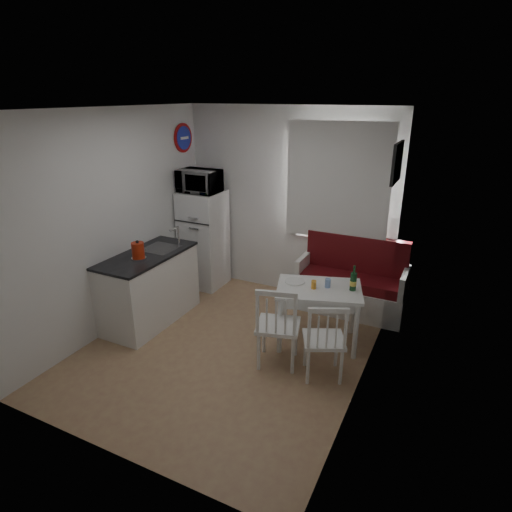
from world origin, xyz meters
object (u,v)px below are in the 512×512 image
at_px(kitchen_counter, 150,287).
at_px(fridge, 204,239).
at_px(microwave, 199,181).
at_px(chair_left, 275,319).
at_px(wine_bottle, 354,278).
at_px(chair_right, 322,334).
at_px(bench, 351,288).
at_px(dining_table, 319,294).
at_px(kettle, 138,251).

relative_size(kitchen_counter, fridge, 0.92).
bearing_deg(fridge, microwave, -90.00).
relative_size(chair_left, microwave, 0.94).
relative_size(chair_left, wine_bottle, 1.85).
distance_m(chair_left, fridge, 2.35).
height_order(fridge, microwave, microwave).
xyz_separation_m(kitchen_counter, microwave, (0.02, 1.19, 1.13)).
height_order(kitchen_counter, wine_bottle, kitchen_counter).
bearing_deg(chair_right, microwave, 123.19).
height_order(bench, wine_bottle, bench).
xyz_separation_m(bench, chair_left, (-0.40, -1.61, 0.25)).
xyz_separation_m(dining_table, kettle, (-2.02, -0.61, 0.39)).
xyz_separation_m(bench, chair_right, (0.10, -1.61, 0.20)).
bearing_deg(kitchen_counter, microwave, 89.06).
xyz_separation_m(bench, wine_bottle, (0.20, -0.85, 0.51)).
bearing_deg(dining_table, fridge, 140.40).
bearing_deg(dining_table, bench, 63.70).
bearing_deg(chair_left, dining_table, 53.91).
bearing_deg(fridge, chair_right, -32.95).
bearing_deg(wine_bottle, chair_left, -128.06).
xyz_separation_m(dining_table, fridge, (-2.05, 0.83, 0.09)).
bearing_deg(kitchen_counter, chair_left, -8.00).
height_order(kitchen_counter, bench, kitchen_counter).
relative_size(dining_table, chair_left, 2.03).
relative_size(bench, chair_right, 2.64).
distance_m(bench, wine_bottle, 1.01).
xyz_separation_m(chair_left, wine_bottle, (0.60, 0.77, 0.27)).
relative_size(chair_right, fridge, 0.37).
xyz_separation_m(kitchen_counter, kettle, (0.05, -0.20, 0.56)).
relative_size(dining_table, microwave, 1.91).
bearing_deg(kitchen_counter, wine_bottle, 11.89).
bearing_deg(dining_table, chair_left, -128.06).
height_order(chair_left, microwave, microwave).
distance_m(bench, chair_left, 1.68).
distance_m(bench, dining_table, 1.00).
bearing_deg(dining_table, wine_bottle, -1.55).
bearing_deg(microwave, dining_table, -20.90).
bearing_deg(kettle, fridge, 91.19).
bearing_deg(chair_left, bench, 60.67).
bearing_deg(chair_right, dining_table, 86.04).
relative_size(kitchen_counter, wine_bottle, 4.56).
bearing_deg(fridge, kitchen_counter, -90.90).
height_order(chair_left, kettle, kettle).
height_order(dining_table, chair_left, chair_left).
bearing_deg(fridge, dining_table, -22.11).
relative_size(kitchen_counter, chair_right, 2.49).
xyz_separation_m(kitchen_counter, chair_right, (2.32, -0.25, 0.08)).
relative_size(chair_left, fridge, 0.37).
height_order(chair_right, wine_bottle, wine_bottle).
height_order(kitchen_counter, kettle, kitchen_counter).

